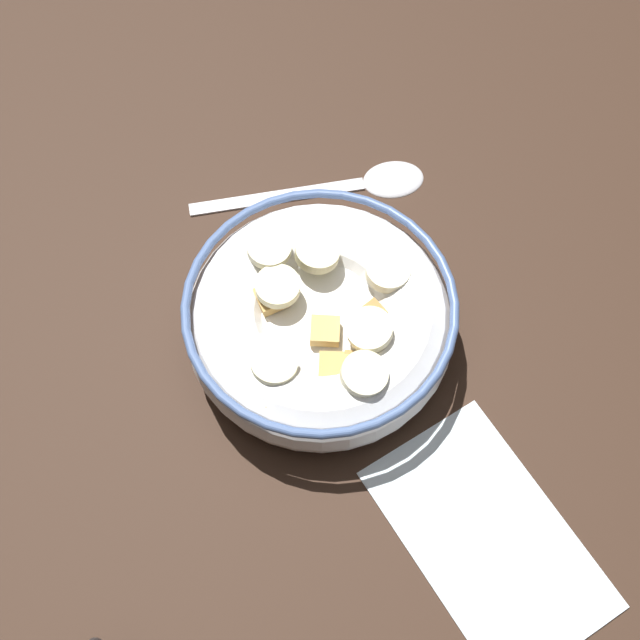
% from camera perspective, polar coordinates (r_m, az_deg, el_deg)
% --- Properties ---
extents(ground_plane, '(1.18, 1.18, 0.02)m').
position_cam_1_polar(ground_plane, '(0.61, -0.00, -1.66)').
color(ground_plane, '#332116').
extents(cereal_bowl, '(0.18, 0.18, 0.06)m').
position_cam_1_polar(cereal_bowl, '(0.57, 0.01, -0.05)').
color(cereal_bowl, white).
rests_on(cereal_bowl, ground_plane).
extents(spoon, '(0.03, 0.18, 0.01)m').
position_cam_1_polar(spoon, '(0.66, 2.69, 8.90)').
color(spoon, silver).
rests_on(spoon, ground_plane).
extents(folded_napkin, '(0.18, 0.14, 0.00)m').
position_cam_1_polar(folded_napkin, '(0.56, 10.85, -13.66)').
color(folded_napkin, silver).
rests_on(folded_napkin, ground_plane).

